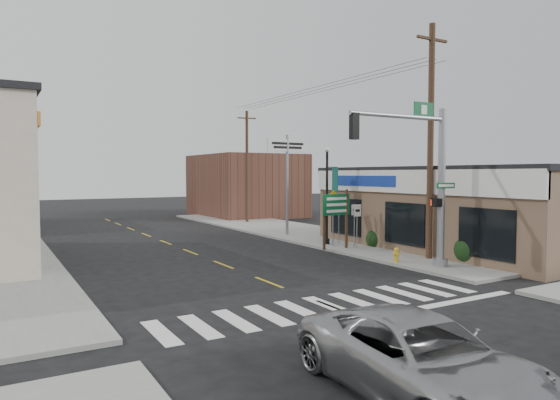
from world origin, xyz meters
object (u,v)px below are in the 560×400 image
guide_sign (336,211)px  fire_hydrant (396,254)px  suv (420,358)px  utility_pole_near (431,139)px  dance_center_sign (287,159)px  traffic_signal_pole (428,170)px  lamp_post (328,188)px  utility_pole_far (247,165)px  bare_tree (431,183)px

guide_sign → fire_hydrant: bearing=-93.1°
suv → utility_pole_near: 14.92m
guide_sign → dance_center_sign: 7.03m
traffic_signal_pole → lamp_post: bearing=86.0°
guide_sign → fire_hydrant: 4.54m
lamp_post → utility_pole_near: size_ratio=0.50×
fire_hydrant → dance_center_sign: (1.02, 10.64, 4.33)m
guide_sign → utility_pole_far: utility_pole_far is taller
lamp_post → utility_pole_far: size_ratio=0.60×
fire_hydrant → dance_center_sign: 11.54m
utility_pole_near → utility_pole_far: (0.57, 19.13, -0.84)m
guide_sign → utility_pole_far: bearing=77.3°
suv → bare_tree: bare_tree is taller
guide_sign → lamp_post: size_ratio=0.58×
guide_sign → bare_tree: 4.70m
traffic_signal_pole → lamp_post: 7.61m
traffic_signal_pole → guide_sign: traffic_signal_pole is taller
traffic_signal_pole → utility_pole_near: utility_pole_near is taller
traffic_signal_pole → fire_hydrant: (-0.12, 1.59, -3.54)m
bare_tree → utility_pole_near: size_ratio=0.41×
utility_pole_near → traffic_signal_pole: bearing=-139.0°
traffic_signal_pole → dance_center_sign: size_ratio=1.06×
utility_pole_near → dance_center_sign: bearing=94.7°
traffic_signal_pole → bare_tree: bearing=41.9°
lamp_post → bare_tree: (2.53, -4.78, 0.31)m
fire_hydrant → utility_pole_far: size_ratio=0.07×
lamp_post → bare_tree: size_ratio=1.23×
suv → guide_sign: guide_sign is taller
suv → lamp_post: bearing=62.7°
utility_pole_near → utility_pole_far: bearing=88.1°
lamp_post → guide_sign: bearing=-127.6°
suv → fire_hydrant: (8.52, 9.57, -0.24)m
suv → guide_sign: size_ratio=1.72×
utility_pole_far → utility_pole_near: bearing=-85.4°
fire_hydrant → traffic_signal_pole: bearing=-85.6°
suv → fire_hydrant: suv is taller
bare_tree → utility_pole_near: bearing=-138.3°
dance_center_sign → utility_pole_near: bearing=-89.1°
suv → traffic_signal_pole: 12.22m
fire_hydrant → bare_tree: size_ratio=0.15×
fire_hydrant → bare_tree: bearing=19.8°
traffic_signal_pole → utility_pole_far: size_ratio=0.76×
fire_hydrant → lamp_post: lamp_post is taller
traffic_signal_pole → fire_hydrant: size_ratio=10.51×
suv → traffic_signal_pole: size_ratio=0.78×
dance_center_sign → bare_tree: (2.23, -9.47, -1.38)m
guide_sign → dance_center_sign: (1.02, 6.38, 2.77)m
utility_pole_far → bare_tree: bearing=-81.3°
suv → utility_pole_near: size_ratio=0.50×
traffic_signal_pole → utility_pole_near: size_ratio=0.64×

